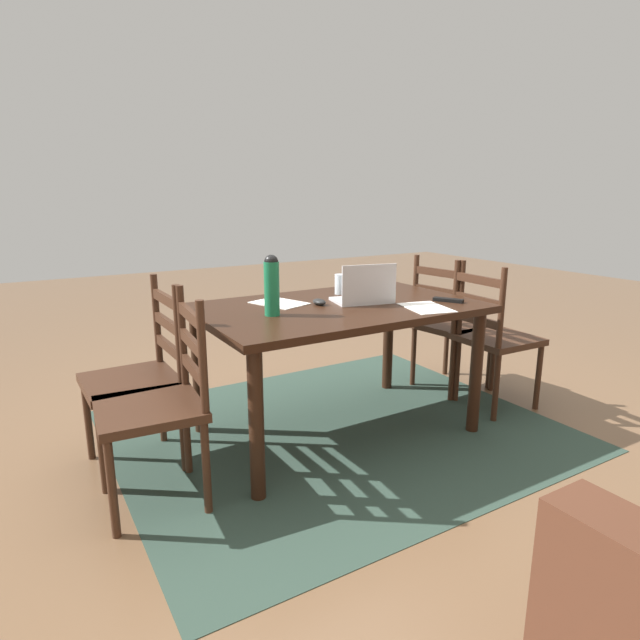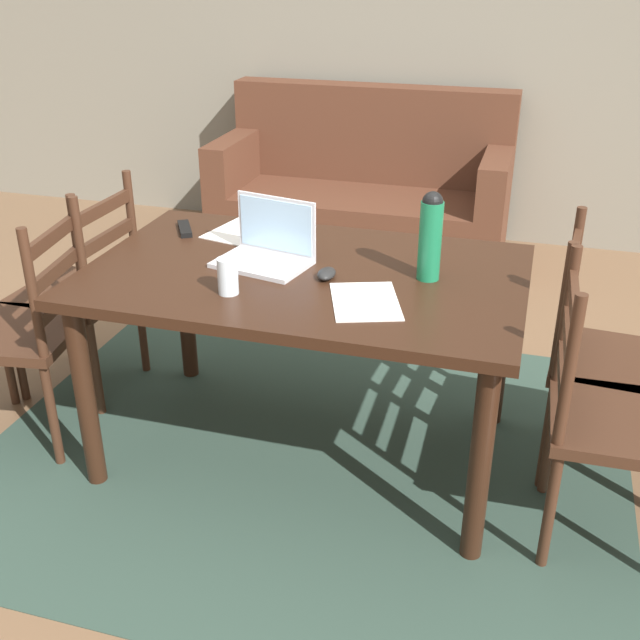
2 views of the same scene
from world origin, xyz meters
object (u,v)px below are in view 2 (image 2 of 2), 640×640
water_bottle (430,234)px  dining_table (305,294)px  chair_right_near (609,418)px  drinking_glass (228,276)px  computer_mouse (326,274)px  couch (363,195)px  tv_remote (185,229)px  chair_left_far (83,292)px  chair_left_near (28,331)px  chair_right_far (605,359)px  laptop (268,246)px

water_bottle → dining_table: bearing=-173.4°
dining_table → chair_right_near: chair_right_near is taller
drinking_glass → computer_mouse: (0.27, 0.21, -0.04)m
dining_table → couch: couch is taller
dining_table → chair_right_near: size_ratio=1.61×
tv_remote → computer_mouse: bearing=-54.7°
couch → computer_mouse: couch is taller
tv_remote → drinking_glass: bearing=-82.5°
computer_mouse → chair_left_far: bearing=168.8°
dining_table → chair_left_near: size_ratio=1.61×
chair_left_far → computer_mouse: size_ratio=9.50×
chair_left_far → computer_mouse: chair_left_far is taller
dining_table → tv_remote: bearing=156.2°
chair_right_near → chair_left_near: same height
water_bottle → tv_remote: water_bottle is taller
chair_right_near → couch: couch is taller
chair_right_near → chair_left_near: size_ratio=1.00×
chair_right_far → drinking_glass: 1.37m
chair_left_near → chair_left_far: (0.00, 0.38, 0.00)m
computer_mouse → chair_right_near: bearing=-8.2°
dining_table → laptop: size_ratio=4.27×
chair_left_near → laptop: (0.90, 0.23, 0.36)m
dining_table → chair_left_near: bearing=-169.9°
drinking_glass → laptop: bearing=84.1°
laptop → water_bottle: 0.59m
chair_right_near → water_bottle: water_bottle is taller
chair_left_near → laptop: size_ratio=2.64×
laptop → drinking_glass: (-0.03, -0.30, 0.00)m
drinking_glass → chair_left_near: bearing=175.5°
chair_right_near → laptop: bearing=168.7°
laptop → chair_right_near: bearing=-11.3°
chair_left_far → tv_remote: bearing=7.7°
dining_table → chair_right_far: (1.06, 0.20, -0.20)m
computer_mouse → couch: bearing=100.7°
chair_left_near → couch: size_ratio=0.53×
laptop → computer_mouse: 0.26m
couch → drinking_glass: bearing=-87.0°
chair_right_near → water_bottle: 0.82m
computer_mouse → water_bottle: bearing=16.6°
water_bottle → laptop: bearing=-179.5°
chair_left_far → laptop: size_ratio=2.64×
chair_left_near → computer_mouse: bearing=7.1°
chair_right_near → water_bottle: size_ratio=3.09×
dining_table → chair_right_far: bearing=10.6°
chair_right_near → couch: 2.79m
dining_table → laptop: 0.22m
chair_left_near → drinking_glass: size_ratio=7.79×
couch → chair_right_near: bearing=-60.5°
chair_left_far → couch: couch is taller
laptop → couch: bearing=94.2°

